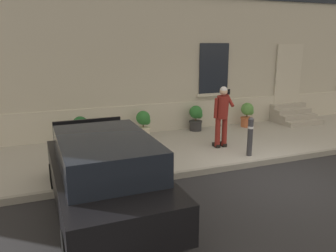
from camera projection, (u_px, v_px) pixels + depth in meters
ground_plane at (279, 180)px, 7.79m from camera, size 80.00×80.00×0.00m
sidewalk at (218, 144)px, 10.30m from camera, size 24.00×3.60×0.15m
curb_edge at (255, 164)px, 8.62m from camera, size 24.00×0.12×0.15m
building_facade at (186, 23)px, 11.67m from camera, size 24.00×1.52×7.50m
entrance_stoop at (293, 115)px, 12.82m from camera, size 1.51×1.28×0.64m
hatchback_car_black at (105, 174)px, 6.06m from camera, size 1.83×4.09×1.50m
bollard_near_person at (250, 135)px, 8.88m from camera, size 0.15×0.15×1.04m
person_on_phone at (222, 113)px, 9.48m from camera, size 0.51×0.46×1.75m
planter_olive at (81, 130)px, 9.80m from camera, size 0.44×0.44×0.86m
planter_cream at (144, 124)px, 10.58m from camera, size 0.44×0.44×0.86m
planter_charcoal at (196, 117)px, 11.45m from camera, size 0.44×0.44×0.86m
planter_terracotta at (247, 114)px, 11.97m from camera, size 0.44×0.44×0.86m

